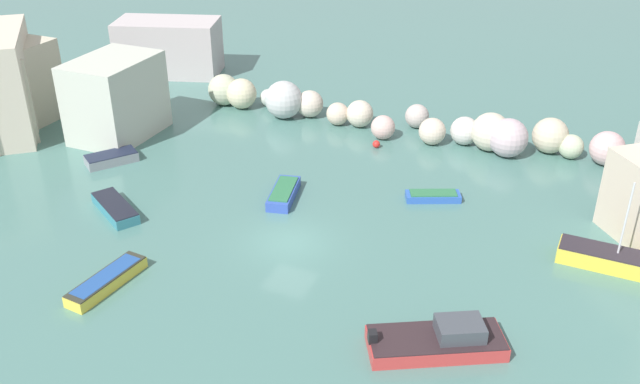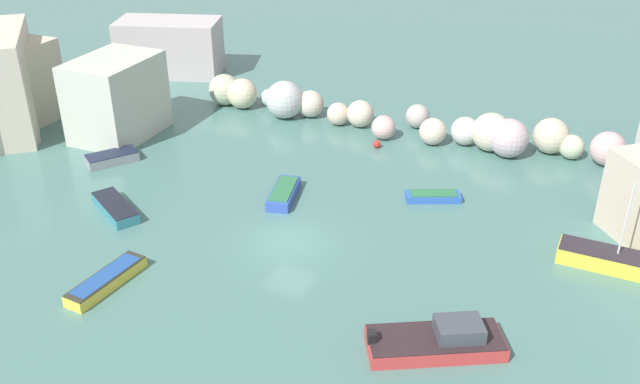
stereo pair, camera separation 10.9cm
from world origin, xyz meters
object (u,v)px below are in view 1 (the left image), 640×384
(moored_boat_0, at_px, (440,340))
(moored_boat_1, at_px, (433,196))
(moored_boat_6, at_px, (115,208))
(moored_boat_2, at_px, (284,193))
(moored_boat_3, at_px, (111,158))
(channel_buoy, at_px, (376,144))
(moored_boat_5, at_px, (107,280))
(moored_boat_4, at_px, (616,260))

(moored_boat_0, distance_m, moored_boat_1, 13.07)
(moored_boat_0, xyz_separation_m, moored_boat_6, (-19.76, 3.90, -0.17))
(moored_boat_2, bearing_deg, moored_boat_3, -102.48)
(moored_boat_1, relative_size, moored_boat_2, 0.86)
(moored_boat_2, bearing_deg, moored_boat_1, 98.92)
(channel_buoy, height_order, moored_boat_5, moored_boat_5)
(moored_boat_0, height_order, moored_boat_3, moored_boat_0)
(moored_boat_0, relative_size, moored_boat_1, 1.82)
(moored_boat_5, bearing_deg, moored_boat_0, -77.49)
(moored_boat_0, relative_size, moored_boat_6, 1.46)
(moored_boat_1, xyz_separation_m, moored_boat_4, (10.15, -3.20, 0.22))
(channel_buoy, height_order, moored_boat_2, moored_boat_2)
(moored_boat_3, bearing_deg, moored_boat_2, -54.11)
(moored_boat_1, distance_m, moored_boat_5, 18.76)
(moored_boat_3, bearing_deg, moored_boat_6, -104.98)
(channel_buoy, relative_size, moored_boat_6, 0.12)
(moored_boat_1, height_order, moored_boat_5, moored_boat_5)
(moored_boat_2, height_order, moored_boat_3, moored_boat_2)
(channel_buoy, bearing_deg, moored_boat_3, -148.75)
(moored_boat_3, bearing_deg, moored_boat_5, -107.54)
(moored_boat_0, height_order, moored_boat_5, moored_boat_0)
(moored_boat_3, bearing_deg, moored_boat_4, -54.42)
(moored_boat_3, height_order, moored_boat_6, moored_boat_3)
(moored_boat_2, bearing_deg, moored_boat_0, 38.71)
(moored_boat_3, distance_m, moored_boat_6, 6.73)
(channel_buoy, distance_m, moored_boat_2, 9.23)
(moored_boat_0, bearing_deg, moored_boat_2, 113.44)
(moored_boat_1, height_order, moored_boat_2, moored_boat_2)
(moored_boat_3, height_order, moored_boat_5, moored_boat_3)
(channel_buoy, distance_m, moored_boat_5, 21.05)
(moored_boat_3, bearing_deg, moored_boat_0, -75.52)
(moored_boat_4, distance_m, moored_boat_5, 24.79)
(channel_buoy, relative_size, moored_boat_4, 0.09)
(channel_buoy, bearing_deg, moored_boat_2, -106.38)
(moored_boat_3, relative_size, moored_boat_4, 0.62)
(moored_boat_3, xyz_separation_m, moored_boat_4, (30.49, 0.26, 0.14))
(channel_buoy, distance_m, moored_boat_4, 17.91)
(moored_boat_1, relative_size, moored_boat_3, 0.96)
(moored_boat_4, bearing_deg, moored_boat_6, 13.30)
(moored_boat_6, bearing_deg, channel_buoy, 84.53)
(moored_boat_6, bearing_deg, moored_boat_4, 42.89)
(moored_boat_6, bearing_deg, moored_boat_2, 65.02)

